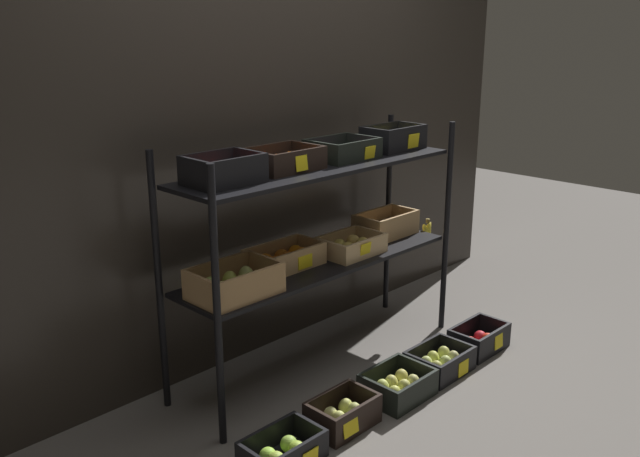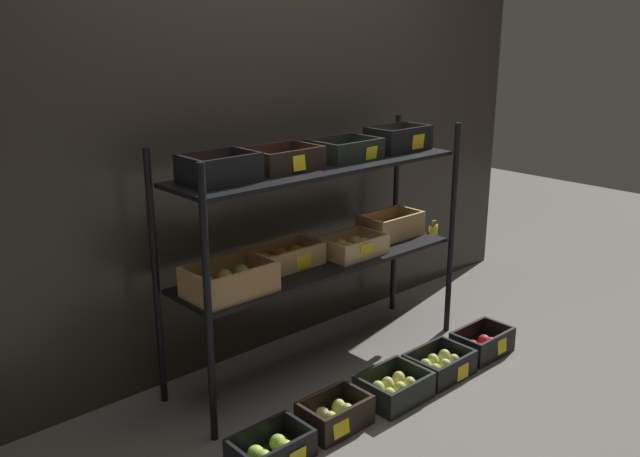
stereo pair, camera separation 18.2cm
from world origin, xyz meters
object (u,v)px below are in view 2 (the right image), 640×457
at_px(crate_ground_right_pear, 439,366).
at_px(crate_ground_center_pear, 394,389).
at_px(crate_ground_apple_green, 271,451).
at_px(display_rack, 318,215).
at_px(crate_ground_apple_red, 482,345).
at_px(crate_ground_pear, 335,415).

bearing_deg(crate_ground_right_pear, crate_ground_center_pear, 179.56).
bearing_deg(crate_ground_right_pear, crate_ground_apple_green, 178.98).
distance_m(display_rack, crate_ground_apple_red, 1.17).
distance_m(crate_ground_pear, crate_ground_apple_red, 1.07).
distance_m(crate_ground_apple_green, crate_ground_apple_red, 1.43).
relative_size(crate_ground_apple_green, crate_ground_center_pear, 1.03).
relative_size(crate_ground_apple_green, crate_ground_pear, 1.07).
distance_m(crate_ground_pear, crate_ground_center_pear, 0.37).
distance_m(display_rack, crate_ground_pear, 0.97).
bearing_deg(crate_ground_pear, display_rack, 54.93).
distance_m(crate_ground_center_pear, crate_ground_apple_red, 0.70).
height_order(display_rack, crate_ground_center_pear, display_rack).
bearing_deg(crate_ground_center_pear, crate_ground_apple_green, 178.71).
distance_m(crate_ground_apple_green, crate_ground_center_pear, 0.73).
distance_m(crate_ground_apple_green, crate_ground_right_pear, 1.07).
bearing_deg(crate_ground_pear, crate_ground_right_pear, -1.78).
bearing_deg(display_rack, crate_ground_pear, -125.07).
bearing_deg(crate_ground_apple_red, crate_ground_pear, 178.42).
relative_size(display_rack, crate_ground_pear, 5.65).
height_order(crate_ground_right_pear, crate_ground_apple_red, crate_ground_apple_red).
bearing_deg(crate_ground_pear, crate_ground_apple_green, -179.51).
bearing_deg(crate_ground_pear, crate_ground_center_pear, -3.03).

